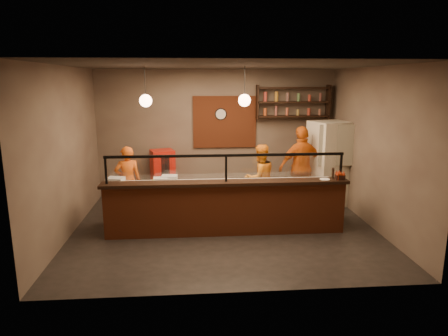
{
  "coord_description": "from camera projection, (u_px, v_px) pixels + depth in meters",
  "views": [
    {
      "loc": [
        -0.62,
        -7.6,
        2.93
      ],
      "look_at": [
        0.01,
        0.3,
        1.19
      ],
      "focal_mm": 32.0,
      "sensor_mm": 36.0,
      "label": 1
    }
  ],
  "objects": [
    {
      "name": "red_cooler",
      "position": [
        163.0,
        175.0,
        9.93
      ],
      "size": [
        0.66,
        0.63,
        1.26
      ],
      "primitive_type": "cube",
      "rotation": [
        0.0,
        0.0,
        0.29
      ],
      "color": "red",
      "rests_on": "floor"
    },
    {
      "name": "floor",
      "position": [
        225.0,
        228.0,
        8.08
      ],
      "size": [
        6.0,
        6.0,
        0.0
      ],
      "primitive_type": "plane",
      "color": "black",
      "rests_on": "ground"
    },
    {
      "name": "wall_back",
      "position": [
        217.0,
        134.0,
        10.16
      ],
      "size": [
        6.0,
        0.0,
        6.0
      ],
      "primitive_type": "plane",
      "rotation": [
        1.57,
        0.0,
        0.0
      ],
      "color": "#766656",
      "rests_on": "floor"
    },
    {
      "name": "prep_tub_b",
      "position": [
        160.0,
        181.0,
        7.96
      ],
      "size": [
        0.29,
        0.24,
        0.14
      ],
      "primitive_type": "cube",
      "rotation": [
        0.0,
        0.0,
        0.09
      ],
      "color": "white",
      "rests_on": "worktop"
    },
    {
      "name": "wall_right",
      "position": [
        374.0,
        148.0,
        7.96
      ],
      "size": [
        0.0,
        5.0,
        5.0
      ],
      "primitive_type": "plane",
      "rotation": [
        1.57,
        0.0,
        -1.57
      ],
      "color": "#766656",
      "rests_on": "floor"
    },
    {
      "name": "pizza_dough",
      "position": [
        208.0,
        183.0,
        8.03
      ],
      "size": [
        0.71,
        0.71,
        0.01
      ],
      "primitive_type": "cylinder",
      "rotation": [
        0.0,
        0.0,
        0.32
      ],
      "color": "beige",
      "rests_on": "worktop"
    },
    {
      "name": "pepper_mill",
      "position": [
        333.0,
        173.0,
        7.77
      ],
      "size": [
        0.06,
        0.06,
        0.21
      ],
      "primitive_type": "cylinder",
      "rotation": [
        0.0,
        0.0,
        -0.4
      ],
      "color": "black",
      "rests_on": "counter_ledge"
    },
    {
      "name": "prep_tub_c",
      "position": [
        116.0,
        182.0,
        7.86
      ],
      "size": [
        0.37,
        0.32,
        0.16
      ],
      "primitive_type": "cube",
      "rotation": [
        0.0,
        0.0,
        -0.21
      ],
      "color": "silver",
      "rests_on": "worktop"
    },
    {
      "name": "pendant_right",
      "position": [
        244.0,
        100.0,
        7.75
      ],
      "size": [
        0.24,
        0.24,
        0.77
      ],
      "color": "black",
      "rests_on": "ceiling"
    },
    {
      "name": "worktop",
      "position": [
        224.0,
        184.0,
        8.08
      ],
      "size": [
        4.6,
        0.75,
        0.05
      ],
      "primitive_type": "cube",
      "color": "white",
      "rests_on": "worktop_cabinet"
    },
    {
      "name": "small_plate",
      "position": [
        325.0,
        179.0,
        7.68
      ],
      "size": [
        0.25,
        0.25,
        0.01
      ],
      "primitive_type": "cylinder",
      "rotation": [
        0.0,
        0.0,
        -0.33
      ],
      "color": "white",
      "rests_on": "counter_ledge"
    },
    {
      "name": "service_counter",
      "position": [
        226.0,
        209.0,
        7.68
      ],
      "size": [
        4.6,
        0.25,
        1.0
      ],
      "primitive_type": "cube",
      "color": "brown",
      "rests_on": "floor"
    },
    {
      "name": "cook_left",
      "position": [
        128.0,
        181.0,
        8.75
      ],
      "size": [
        0.63,
        0.49,
        1.54
      ],
      "primitive_type": "imported",
      "rotation": [
        0.0,
        0.0,
        3.38
      ],
      "color": "orange",
      "rests_on": "floor"
    },
    {
      "name": "fridge",
      "position": [
        329.0,
        164.0,
        9.46
      ],
      "size": [
        1.03,
        0.99,
        2.0
      ],
      "primitive_type": "cube",
      "rotation": [
        0.0,
        0.0,
        0.3
      ],
      "color": "beige",
      "rests_on": "floor"
    },
    {
      "name": "cook_right",
      "position": [
        302.0,
        167.0,
        9.25
      ],
      "size": [
        1.19,
        0.67,
        1.91
      ],
      "primitive_type": "imported",
      "rotation": [
        0.0,
        0.0,
        3.33
      ],
      "color": "#D45D13",
      "rests_on": "floor"
    },
    {
      "name": "cook_mid",
      "position": [
        260.0,
        178.0,
        9.0
      ],
      "size": [
        0.91,
        0.82,
        1.54
      ],
      "primitive_type": "imported",
      "rotation": [
        0.0,
        0.0,
        3.52
      ],
      "color": "orange",
      "rests_on": "floor"
    },
    {
      "name": "ceiling",
      "position": [
        225.0,
        65.0,
        7.39
      ],
      "size": [
        6.0,
        6.0,
        0.0
      ],
      "primitive_type": "plane",
      "rotation": [
        3.14,
        0.0,
        0.0
      ],
      "color": "#352F29",
      "rests_on": "wall_back"
    },
    {
      "name": "wall_shelving",
      "position": [
        293.0,
        102.0,
        9.97
      ],
      "size": [
        1.84,
        0.28,
        0.85
      ],
      "color": "black",
      "rests_on": "wall_back"
    },
    {
      "name": "prep_tub_a",
      "position": [
        169.0,
        179.0,
        8.06
      ],
      "size": [
        0.33,
        0.27,
        0.15
      ],
      "primitive_type": "cube",
      "rotation": [
        0.0,
        0.0,
        -0.07
      ],
      "color": "silver",
      "rests_on": "worktop"
    },
    {
      "name": "wall_clock",
      "position": [
        221.0,
        114.0,
        10.03
      ],
      "size": [
        0.3,
        0.04,
        0.3
      ],
      "primitive_type": "cylinder",
      "rotation": [
        1.57,
        0.0,
        0.0
      ],
      "color": "black",
      "rests_on": "wall_back"
    },
    {
      "name": "brick_patch",
      "position": [
        225.0,
        122.0,
        10.09
      ],
      "size": [
        1.6,
        0.04,
        1.3
      ],
      "primitive_type": "cube",
      "color": "brown",
      "rests_on": "wall_back"
    },
    {
      "name": "wall_front",
      "position": [
        240.0,
        183.0,
        5.3
      ],
      "size": [
        6.0,
        0.0,
        6.0
      ],
      "primitive_type": "plane",
      "rotation": [
        -1.57,
        0.0,
        0.0
      ],
      "color": "#766656",
      "rests_on": "floor"
    },
    {
      "name": "wall_left",
      "position": [
        66.0,
        153.0,
        7.5
      ],
      "size": [
        0.0,
        5.0,
        5.0
      ],
      "primitive_type": "plane",
      "rotation": [
        1.57,
        0.0,
        1.57
      ],
      "color": "#766656",
      "rests_on": "floor"
    },
    {
      "name": "pendant_left",
      "position": [
        146.0,
        101.0,
        7.6
      ],
      "size": [
        0.24,
        0.24,
        0.77
      ],
      "color": "black",
      "rests_on": "ceiling"
    },
    {
      "name": "rolling_pin",
      "position": [
        163.0,
        180.0,
        8.15
      ],
      "size": [
        0.39,
        0.11,
        0.07
      ],
      "primitive_type": "cylinder",
      "rotation": [
        0.0,
        1.57,
        -0.11
      ],
      "color": "yellow",
      "rests_on": "worktop"
    },
    {
      "name": "counter_ledge",
      "position": [
        226.0,
        183.0,
        7.56
      ],
      "size": [
        4.7,
        0.37,
        0.06
      ],
      "primitive_type": "cube",
      "color": "black",
      "rests_on": "service_counter"
    },
    {
      "name": "worktop_cabinet",
      "position": [
        224.0,
        205.0,
        8.18
      ],
      "size": [
        4.6,
        0.75,
        0.85
      ],
      "primitive_type": "cube",
      "color": "gray",
      "rests_on": "floor"
    },
    {
      "name": "sneeze_guard",
      "position": [
        226.0,
        165.0,
        7.49
      ],
      "size": [
        4.5,
        0.05,
        0.52
      ],
      "color": "white",
      "rests_on": "counter_ledge"
    },
    {
      "name": "condiment_caddy",
      "position": [
        340.0,
        177.0,
        7.68
      ],
      "size": [
        0.18,
        0.14,
        0.09
      ],
      "primitive_type": "cube",
      "rotation": [
        0.0,
        0.0,
        -0.05
      ],
      "color": "black",
      "rests_on": "counter_ledge"
    }
  ]
}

